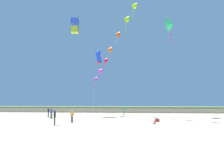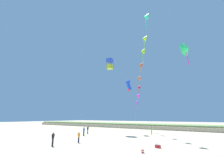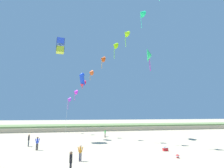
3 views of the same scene
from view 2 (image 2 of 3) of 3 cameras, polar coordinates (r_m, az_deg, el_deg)
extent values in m
plane|color=tan|center=(14.82, -14.61, -25.83)|extent=(240.00, 240.00, 0.00)
cube|color=tan|center=(49.93, 22.50, -15.08)|extent=(120.00, 10.68, 0.97)
cube|color=#6B844C|center=(49.89, 22.43, -14.36)|extent=(120.00, 9.08, 0.56)
cylinder|color=black|center=(30.70, -10.60, -18.11)|extent=(0.12, 0.12, 0.81)
cylinder|color=black|center=(30.78, -10.83, -18.09)|extent=(0.12, 0.12, 0.81)
cylinder|color=blue|center=(30.68, -10.66, -16.82)|extent=(0.21, 0.21, 0.57)
cylinder|color=blue|center=(30.57, -10.36, -16.76)|extent=(0.20, 0.11, 0.55)
cylinder|color=blue|center=(30.79, -10.94, -16.71)|extent=(0.20, 0.11, 0.55)
sphere|color=brown|center=(30.65, -10.63, -16.07)|extent=(0.22, 0.22, 0.22)
cylinder|color=#282D4C|center=(22.73, -12.49, -20.15)|extent=(0.11, 0.11, 0.76)
cylinder|color=#282D4C|center=(22.83, -12.74, -20.10)|extent=(0.11, 0.11, 0.76)
cylinder|color=orange|center=(22.70, -12.53, -18.51)|extent=(0.20, 0.20, 0.54)
cylinder|color=orange|center=(22.57, -12.20, -18.45)|extent=(0.18, 0.08, 0.51)
cylinder|color=orange|center=(22.82, -12.85, -18.36)|extent=(0.18, 0.08, 0.51)
sphere|color=beige|center=(22.66, -12.49, -17.56)|extent=(0.21, 0.21, 0.21)
cylinder|color=black|center=(21.16, -21.57, -20.09)|extent=(0.12, 0.12, 0.83)
cylinder|color=black|center=(21.05, -21.84, -20.11)|extent=(0.12, 0.12, 0.83)
cylinder|color=black|center=(21.01, -21.54, -18.19)|extent=(0.22, 0.22, 0.59)
cylinder|color=black|center=(21.16, -21.19, -18.05)|extent=(0.14, 0.21, 0.56)
cylinder|color=black|center=(20.86, -21.87, -18.09)|extent=(0.14, 0.21, 0.56)
sphere|color=brown|center=(20.97, -21.45, -17.08)|extent=(0.22, 0.22, 0.22)
cylinder|color=#474C56|center=(34.06, -9.17, -17.59)|extent=(0.12, 0.12, 0.81)
cylinder|color=#474C56|center=(33.95, -9.35, -17.60)|extent=(0.12, 0.12, 0.81)
cylinder|color=black|center=(33.95, -9.22, -16.43)|extent=(0.21, 0.21, 0.58)
cylinder|color=black|center=(34.08, -8.99, -16.35)|extent=(0.09, 0.19, 0.55)
cylinder|color=black|center=(33.81, -9.44, -16.36)|extent=(0.09, 0.19, 0.55)
sphere|color=#9E7051|center=(33.92, -9.19, -15.75)|extent=(0.22, 0.22, 0.22)
cylinder|color=#726656|center=(33.48, 14.83, -17.46)|extent=(0.11, 0.11, 0.78)
cylinder|color=#726656|center=(33.34, 14.81, -17.49)|extent=(0.11, 0.11, 0.78)
cylinder|color=green|center=(33.35, 14.75, -16.33)|extent=(0.21, 0.21, 0.56)
cylinder|color=green|center=(33.53, 14.77, -16.23)|extent=(0.13, 0.20, 0.53)
cylinder|color=green|center=(33.17, 14.73, -16.28)|extent=(0.13, 0.20, 0.53)
sphere|color=#9E7051|center=(33.33, 14.71, -15.66)|extent=(0.21, 0.21, 0.21)
cone|color=#9F37DE|center=(44.78, 9.41, -6.82)|extent=(1.31, 1.38, 1.18)
cylinder|color=#CD39E5|center=(44.83, 9.45, -8.49)|extent=(0.14, 0.16, 2.16)
cone|color=#E32DE5|center=(42.03, 9.71, -4.43)|extent=(1.28, 1.35, 1.15)
cylinder|color=#E539BE|center=(42.04, 9.74, -5.91)|extent=(0.09, 0.14, 1.72)
cone|color=red|center=(39.22, 10.09, -1.21)|extent=(1.30, 1.37, 1.17)
cylinder|color=#E53B39|center=(39.22, 10.12, -2.44)|extent=(0.21, 0.22, 1.21)
cone|color=#E1551F|center=(36.54, 10.13, 2.17)|extent=(1.21, 1.31, 1.11)
cylinder|color=orange|center=(36.48, 10.15, 0.80)|extent=(0.11, 0.19, 1.29)
cone|color=#C5410E|center=(33.69, 10.84, 7.06)|extent=(1.19, 1.33, 1.13)
cylinder|color=orange|center=(33.51, 10.88, 5.32)|extent=(0.13, 0.13, 1.62)
cone|color=#8BDA0D|center=(31.18, 11.58, 12.12)|extent=(1.23, 1.34, 1.14)
cylinder|color=#7AE539|center=(30.80, 11.65, 9.79)|extent=(0.11, 0.34, 2.17)
cone|color=#9DEC17|center=(29.29, 12.17, 16.57)|extent=(1.30, 1.38, 1.19)
cylinder|color=#7CE539|center=(28.83, 12.25, 14.22)|extent=(0.15, 0.14, 2.11)
cone|color=#1AE686|center=(27.47, 12.82, 23.70)|extent=(1.25, 1.36, 1.19)
cylinder|color=#39E5BD|center=(26.86, 12.91, 21.30)|extent=(0.23, 0.11, 2.14)
cylinder|color=silver|center=(44.49, 9.11, -11.95)|extent=(0.17, 0.98, 7.67)
cone|color=#2EEC75|center=(31.51, 26.47, 11.97)|extent=(1.82, 2.77, 2.63)
cone|color=#E52DC6|center=(31.52, 26.46, 12.00)|extent=(1.05, 1.54, 1.45)
cylinder|color=#E52DC6|center=(30.85, 26.79, 8.92)|extent=(0.34, 0.26, 2.81)
cube|color=#AAC62D|center=(36.80, -0.83, 6.57)|extent=(1.47, 1.47, 1.06)
cube|color=blue|center=(37.34, -0.82, 8.83)|extent=(1.47, 1.47, 1.06)
cylinder|color=black|center=(36.27, -0.34, 8.17)|extent=(0.04, 0.04, 2.62)
cylinder|color=black|center=(37.36, 0.50, 7.54)|extent=(0.04, 0.04, 2.62)
cylinder|color=black|center=(37.87, -1.28, 7.26)|extent=(0.04, 0.04, 2.62)
cylinder|color=black|center=(36.79, -2.16, 7.87)|extent=(0.04, 0.04, 2.62)
cylinder|color=blue|center=(34.99, 6.34, -0.61)|extent=(1.42, 1.62, 2.21)
sphere|color=blue|center=(35.19, 6.30, 0.88)|extent=(0.80, 0.80, 0.80)
cone|color=#E52D3F|center=(34.77, 6.39, -2.45)|extent=(0.95, 0.95, 0.61)
sphere|color=black|center=(35.24, 6.29, 1.24)|extent=(0.17, 0.17, 0.17)
cube|color=red|center=(19.63, 17.06, -21.75)|extent=(0.56, 0.40, 0.36)
cube|color=white|center=(19.60, 17.02, -21.15)|extent=(0.58, 0.41, 0.06)
cylinder|color=black|center=(19.59, 17.01, -20.98)|extent=(0.45, 0.03, 0.03)
sphere|color=red|center=(16.68, 11.57, -23.78)|extent=(0.36, 0.36, 0.36)
cylinder|color=white|center=(16.68, 11.57, -23.78)|extent=(0.36, 0.36, 0.09)
camera|label=1|loc=(14.40, -114.45, 0.86)|focal=38.00mm
camera|label=3|loc=(16.90, -62.88, -2.51)|focal=28.00mm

